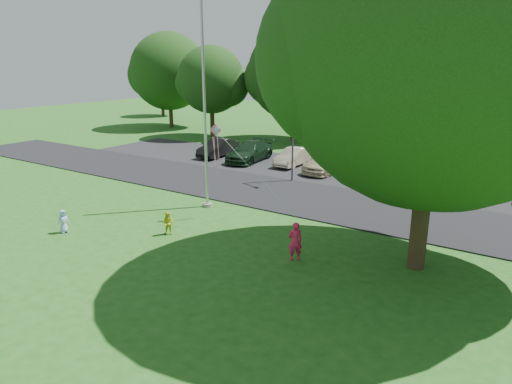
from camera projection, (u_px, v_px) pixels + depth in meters
The scene contains 14 objects.
ground at pixel (196, 254), 17.82m from camera, with size 120.00×120.00×0.00m, color #1D5616.
park_road at pixel (303, 198), 25.04m from camera, with size 60.00×6.00×0.06m, color black.
parking_strip at pixel (349, 174), 30.26m from camera, with size 42.00×7.00×0.06m, color black.
flagpole at pixel (205, 126), 22.52m from camera, with size 0.50×0.50×10.00m.
street_lamp at pixel (295, 131), 27.54m from camera, with size 1.42×0.65×5.26m.
trash_can at pixel (390, 184), 25.89m from camera, with size 0.67×0.67×1.06m.
big_tree at pixel (435, 51), 14.61m from camera, with size 11.58×11.03×13.43m.
tree_row at pixel (416, 82), 34.86m from camera, with size 64.35×11.94×10.88m.
horizon_trees at pixel (470, 94), 41.70m from camera, with size 77.46×7.20×7.02m.
parked_cars at pixel (347, 164), 29.99m from camera, with size 23.01×5.14×1.44m.
woman at pixel (295, 241), 17.12m from camera, with size 0.55×0.36×1.52m, color #EC1F52.
child_yellow at pixel (168, 223), 19.68m from camera, with size 0.51×0.40×1.05m, color yellow.
child_blue at pixel (63, 221), 19.94m from camera, with size 0.51×0.33×1.04m, color #9CBDF0.
kite at pixel (217, 141), 20.84m from camera, with size 5.72×2.51×2.82m.
Camera 1 is at (10.96, -12.47, 7.31)m, focal length 32.00 mm.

